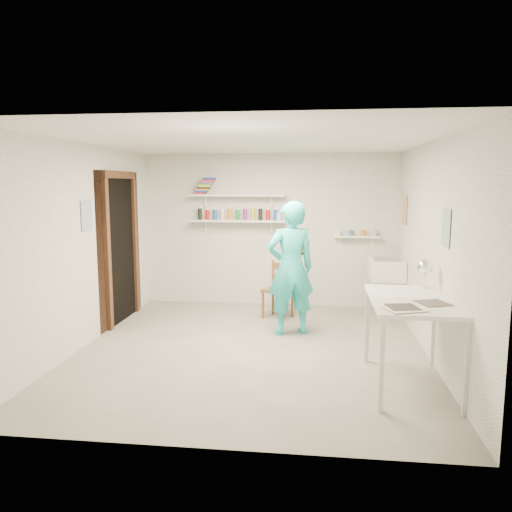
# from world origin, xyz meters

# --- Properties ---
(floor) EXTENTS (4.00, 4.50, 0.02)m
(floor) POSITION_xyz_m (0.00, 0.00, -0.01)
(floor) COLOR slate
(floor) RESTS_ON ground
(ceiling) EXTENTS (4.00, 4.50, 0.02)m
(ceiling) POSITION_xyz_m (0.00, 0.00, 2.41)
(ceiling) COLOR silver
(ceiling) RESTS_ON wall_back
(wall_back) EXTENTS (4.00, 0.02, 2.40)m
(wall_back) POSITION_xyz_m (0.00, 2.26, 1.20)
(wall_back) COLOR silver
(wall_back) RESTS_ON ground
(wall_front) EXTENTS (4.00, 0.02, 2.40)m
(wall_front) POSITION_xyz_m (0.00, -2.26, 1.20)
(wall_front) COLOR silver
(wall_front) RESTS_ON ground
(wall_left) EXTENTS (0.02, 4.50, 2.40)m
(wall_left) POSITION_xyz_m (-2.01, 0.00, 1.20)
(wall_left) COLOR silver
(wall_left) RESTS_ON ground
(wall_right) EXTENTS (0.02, 4.50, 2.40)m
(wall_right) POSITION_xyz_m (2.01, 0.00, 1.20)
(wall_right) COLOR silver
(wall_right) RESTS_ON ground
(doorway_recess) EXTENTS (0.02, 0.90, 2.00)m
(doorway_recess) POSITION_xyz_m (-1.99, 1.05, 1.00)
(doorway_recess) COLOR black
(doorway_recess) RESTS_ON wall_left
(corridor_box) EXTENTS (1.40, 1.50, 2.10)m
(corridor_box) POSITION_xyz_m (-2.70, 1.05, 1.05)
(corridor_box) COLOR brown
(corridor_box) RESTS_ON ground
(door_lintel) EXTENTS (0.06, 1.05, 0.10)m
(door_lintel) POSITION_xyz_m (-1.97, 1.05, 2.05)
(door_lintel) COLOR brown
(door_lintel) RESTS_ON wall_left
(door_jamb_near) EXTENTS (0.06, 0.10, 2.00)m
(door_jamb_near) POSITION_xyz_m (-1.97, 0.55, 1.00)
(door_jamb_near) COLOR brown
(door_jamb_near) RESTS_ON ground
(door_jamb_far) EXTENTS (0.06, 0.10, 2.00)m
(door_jamb_far) POSITION_xyz_m (-1.97, 1.55, 1.00)
(door_jamb_far) COLOR brown
(door_jamb_far) RESTS_ON ground
(shelf_lower) EXTENTS (1.50, 0.22, 0.03)m
(shelf_lower) POSITION_xyz_m (-0.50, 2.13, 1.35)
(shelf_lower) COLOR white
(shelf_lower) RESTS_ON wall_back
(shelf_upper) EXTENTS (1.50, 0.22, 0.03)m
(shelf_upper) POSITION_xyz_m (-0.50, 2.13, 1.75)
(shelf_upper) COLOR white
(shelf_upper) RESTS_ON wall_back
(ledge_shelf) EXTENTS (0.70, 0.14, 0.03)m
(ledge_shelf) POSITION_xyz_m (1.35, 2.17, 1.12)
(ledge_shelf) COLOR white
(ledge_shelf) RESTS_ON wall_back
(poster_left) EXTENTS (0.01, 0.28, 0.36)m
(poster_left) POSITION_xyz_m (-1.99, 0.05, 1.55)
(poster_left) COLOR #334C7F
(poster_left) RESTS_ON wall_left
(poster_right_a) EXTENTS (0.01, 0.34, 0.42)m
(poster_right_a) POSITION_xyz_m (1.99, 1.80, 1.55)
(poster_right_a) COLOR #995933
(poster_right_a) RESTS_ON wall_right
(poster_right_b) EXTENTS (0.01, 0.30, 0.38)m
(poster_right_b) POSITION_xyz_m (1.99, -0.55, 1.50)
(poster_right_b) COLOR #3F724C
(poster_right_b) RESTS_ON wall_right
(belfast_sink) EXTENTS (0.48, 0.60, 0.30)m
(belfast_sink) POSITION_xyz_m (1.75, 1.70, 0.70)
(belfast_sink) COLOR white
(belfast_sink) RESTS_ON wall_right
(man) EXTENTS (0.73, 0.61, 1.71)m
(man) POSITION_xyz_m (0.41, 0.68, 0.86)
(man) COLOR #28C9C8
(man) RESTS_ON ground
(wall_clock) EXTENTS (0.30, 0.14, 0.31)m
(wall_clock) POSITION_xyz_m (0.49, 0.89, 1.14)
(wall_clock) COLOR beige
(wall_clock) RESTS_ON man
(wooden_chair) EXTENTS (0.50, 0.49, 0.82)m
(wooden_chair) POSITION_xyz_m (0.19, 1.42, 0.41)
(wooden_chair) COLOR brown
(wooden_chair) RESTS_ON ground
(work_table) EXTENTS (0.77, 1.29, 0.86)m
(work_table) POSITION_xyz_m (1.64, -0.88, 0.43)
(work_table) COLOR silver
(work_table) RESTS_ON ground
(desk_lamp) EXTENTS (0.16, 0.16, 0.16)m
(desk_lamp) POSITION_xyz_m (1.85, -0.36, 1.08)
(desk_lamp) COLOR white
(desk_lamp) RESTS_ON work_table
(spray_cans) EXTENTS (1.34, 0.06, 0.17)m
(spray_cans) POSITION_xyz_m (-0.50, 2.13, 1.45)
(spray_cans) COLOR black
(spray_cans) RESTS_ON shelf_lower
(book_stack) EXTENTS (0.34, 0.14, 0.25)m
(book_stack) POSITION_xyz_m (-1.02, 2.13, 1.89)
(book_stack) COLOR red
(book_stack) RESTS_ON shelf_upper
(ledge_pots) EXTENTS (0.48, 0.07, 0.09)m
(ledge_pots) POSITION_xyz_m (1.35, 2.17, 1.18)
(ledge_pots) COLOR silver
(ledge_pots) RESTS_ON ledge_shelf
(papers) EXTENTS (0.30, 0.22, 0.02)m
(papers) POSITION_xyz_m (1.64, -0.88, 0.87)
(papers) COLOR silver
(papers) RESTS_ON work_table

